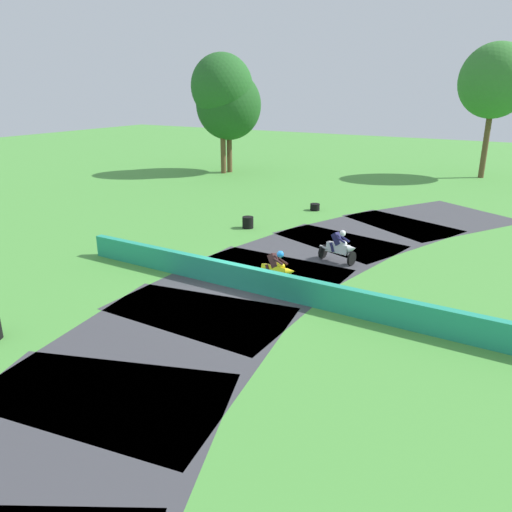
# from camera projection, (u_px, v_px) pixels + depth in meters

# --- Properties ---
(ground_plane) EXTENTS (120.00, 120.00, 0.00)m
(ground_plane) POSITION_uv_depth(u_px,v_px,m) (239.00, 288.00, 18.19)
(ground_plane) COLOR #4C933D
(track_asphalt) EXTENTS (11.96, 38.02, 0.01)m
(track_asphalt) POSITION_uv_depth(u_px,v_px,m) (279.00, 297.00, 17.36)
(track_asphalt) COLOR #3D3D42
(track_asphalt) RESTS_ON ground
(safety_barrier) EXTENTS (24.89, 0.74, 0.90)m
(safety_barrier) POSITION_uv_depth(u_px,v_px,m) (377.00, 308.00, 15.50)
(safety_barrier) COLOR #239375
(safety_barrier) RESTS_ON ground
(motorcycle_lead_white) EXTENTS (1.71, 0.92, 1.42)m
(motorcycle_lead_white) POSITION_uv_depth(u_px,v_px,m) (340.00, 247.00, 20.66)
(motorcycle_lead_white) COLOR black
(motorcycle_lead_white) RESTS_ON ground
(motorcycle_chase_yellow) EXTENTS (1.70, 0.86, 1.43)m
(motorcycle_chase_yellow) POSITION_uv_depth(u_px,v_px,m) (276.00, 270.00, 18.14)
(motorcycle_chase_yellow) COLOR black
(motorcycle_chase_yellow) RESTS_ON ground
(tire_stack_near) EXTENTS (0.56, 0.56, 0.40)m
(tire_stack_near) POSITION_uv_depth(u_px,v_px,m) (315.00, 207.00, 29.49)
(tire_stack_near) COLOR black
(tire_stack_near) RESTS_ON ground
(tire_stack_mid_a) EXTENTS (0.58, 0.58, 0.60)m
(tire_stack_mid_a) POSITION_uv_depth(u_px,v_px,m) (248.00, 222.00, 25.77)
(tire_stack_mid_a) COLOR black
(tire_stack_mid_a) RESTS_ON ground
(tire_stack_mid_b) EXTENTS (0.72, 0.72, 0.60)m
(tire_stack_mid_b) POSITION_uv_depth(u_px,v_px,m) (143.00, 256.00, 20.68)
(tire_stack_mid_b) COLOR black
(tire_stack_mid_b) RESTS_ON ground
(traffic_cone) EXTENTS (0.28, 0.28, 0.44)m
(traffic_cone) POSITION_uv_depth(u_px,v_px,m) (382.00, 300.00, 16.63)
(traffic_cone) COLOR orange
(traffic_cone) RESTS_ON ground
(tree_far_left) EXTENTS (5.00, 5.00, 9.61)m
(tree_far_left) POSITION_uv_depth(u_px,v_px,m) (222.00, 87.00, 39.98)
(tree_far_left) COLOR brown
(tree_far_left) RESTS_ON ground
(tree_far_right) EXTENTS (5.36, 5.36, 10.23)m
(tree_far_right) POSITION_uv_depth(u_px,v_px,m) (495.00, 81.00, 37.75)
(tree_far_right) COLOR brown
(tree_far_right) RESTS_ON ground
(tree_mid_rise) EXTENTS (5.38, 5.38, 8.37)m
(tree_mid_rise) POSITION_uv_depth(u_px,v_px,m) (229.00, 105.00, 40.98)
(tree_mid_rise) COLOR brown
(tree_mid_rise) RESTS_ON ground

